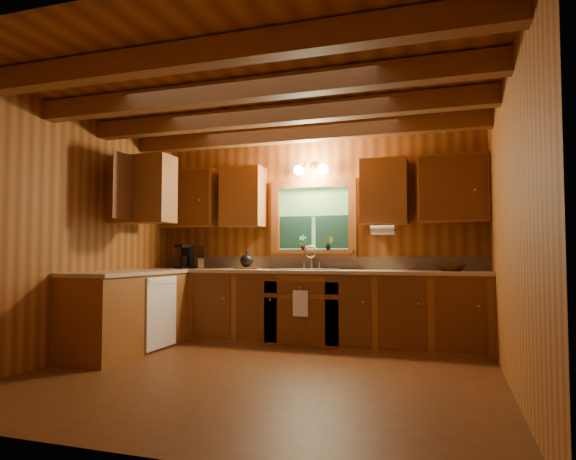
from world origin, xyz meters
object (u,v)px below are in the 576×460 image
(coffee_maker, at_px, (186,257))
(wicker_basket, at_px, (451,267))
(cutting_board, at_px, (247,268))
(sink, at_px, (308,273))

(coffee_maker, height_order, wicker_basket, coffee_maker)
(coffee_maker, bearing_deg, cutting_board, 15.24)
(sink, bearing_deg, coffee_maker, 177.56)
(cutting_board, bearing_deg, wicker_basket, -16.12)
(wicker_basket, bearing_deg, coffee_maker, 178.88)
(sink, distance_m, wicker_basket, 1.67)
(sink, bearing_deg, wicker_basket, 0.26)
(sink, height_order, cutting_board, sink)
(sink, height_order, wicker_basket, sink)
(wicker_basket, bearing_deg, sink, -179.74)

